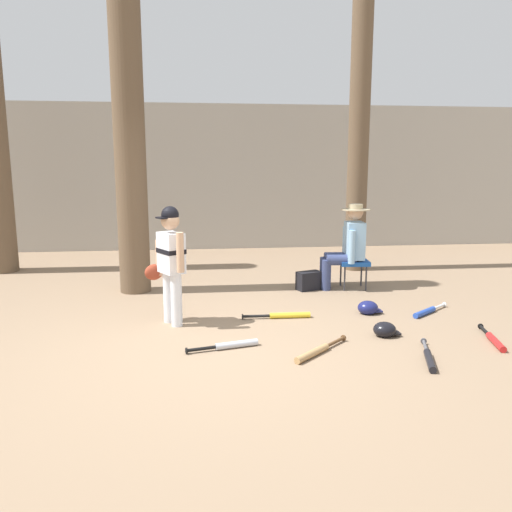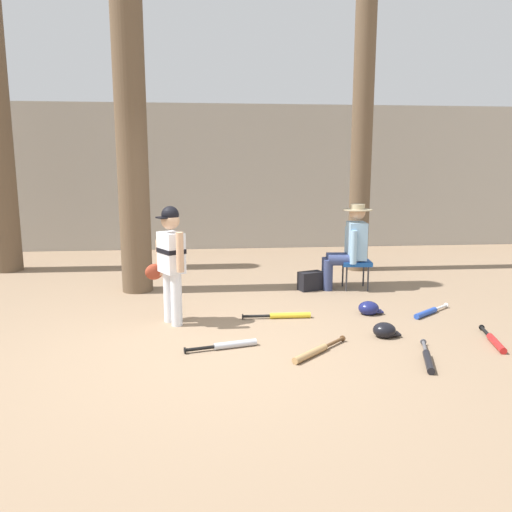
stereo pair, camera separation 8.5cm
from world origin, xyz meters
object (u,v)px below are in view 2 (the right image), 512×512
object	(u,v)px
young_ballplayer	(170,257)
batting_helmet_black	(385,330)
tree_behind_spectator	(363,99)
bat_wood_tan	(314,352)
tree_near_player	(129,70)
bat_yellow_trainer	(285,315)
bat_red_barrel	(495,341)
bat_aluminum_silver	(230,345)
bat_blue_youth	(428,312)
bat_black_composite	(428,359)
batting_helmet_navy	(369,308)
folding_stool	(356,263)
seated_spectator	(349,244)
handbag_beside_stool	(311,281)

from	to	relation	value
young_ballplayer	batting_helmet_black	xyz separation A→B (m)	(2.20, -0.67, -0.68)
tree_behind_spectator	bat_wood_tan	distance (m)	4.90
tree_near_player	young_ballplayer	bearing A→B (deg)	-69.59
bat_yellow_trainer	bat_red_barrel	bearing A→B (deg)	-28.73
young_ballplayer	bat_aluminum_silver	world-z (taller)	young_ballplayer
bat_blue_youth	bat_black_composite	distance (m)	1.54
tree_behind_spectator	batting_helmet_navy	world-z (taller)	tree_behind_spectator
tree_near_player	bat_black_composite	distance (m)	5.06
folding_stool	bat_red_barrel	xyz separation A→B (m)	(0.71, -2.35, -0.33)
folding_stool	seated_spectator	size ratio (longest dim) A/B	0.36
tree_near_player	bat_wood_tan	world-z (taller)	tree_near_player
young_ballplayer	bat_blue_youth	xyz separation A→B (m)	(2.98, 0.03, -0.71)
handbag_beside_stool	batting_helmet_black	bearing A→B (deg)	-79.97
tree_near_player	handbag_beside_stool	distance (m)	3.72
handbag_beside_stool	bat_red_barrel	bearing A→B (deg)	-59.96
folding_stool	bat_blue_youth	distance (m)	1.46
bat_aluminum_silver	batting_helmet_black	world-z (taller)	batting_helmet_black
bat_yellow_trainer	batting_helmet_navy	bearing A→B (deg)	3.86
handbag_beside_stool	bat_yellow_trainer	distance (m)	1.41
bat_blue_youth	bat_black_composite	xyz separation A→B (m)	(-0.63, -1.40, 0.00)
tree_near_player	bat_black_composite	size ratio (longest dim) A/B	8.98
bat_red_barrel	bat_wood_tan	bearing A→B (deg)	-176.68
tree_near_player	bat_wood_tan	xyz separation A→B (m)	(1.95, -2.64, -2.92)
folding_stool	seated_spectator	xyz separation A→B (m)	(-0.10, 0.01, 0.28)
seated_spectator	batting_helmet_black	bearing A→B (deg)	-95.31
bat_blue_youth	batting_helmet_black	bearing A→B (deg)	-138.23
tree_behind_spectator	bat_red_barrel	world-z (taller)	tree_behind_spectator
bat_red_barrel	batting_helmet_navy	world-z (taller)	batting_helmet_navy
seated_spectator	bat_red_barrel	bearing A→B (deg)	-71.14
bat_blue_youth	batting_helmet_black	distance (m)	1.04
bat_wood_tan	bat_black_composite	xyz separation A→B (m)	(0.97, -0.27, 0.00)
young_ballplayer	bat_aluminum_silver	bearing A→B (deg)	-54.35
bat_aluminum_silver	batting_helmet_black	bearing A→B (deg)	6.25
bat_aluminum_silver	batting_helmet_navy	world-z (taller)	batting_helmet_navy
bat_wood_tan	batting_helmet_navy	world-z (taller)	batting_helmet_navy
seated_spectator	bat_yellow_trainer	xyz separation A→B (m)	(-1.11, -1.31, -0.61)
young_ballplayer	handbag_beside_stool	size ratio (longest dim) A/B	3.84
seated_spectator	bat_aluminum_silver	bearing A→B (deg)	-128.92
handbag_beside_stool	young_ballplayer	bearing A→B (deg)	-143.89
folding_stool	handbag_beside_stool	distance (m)	0.68
seated_spectator	batting_helmet_black	world-z (taller)	seated_spectator
tree_near_player	bat_aluminum_silver	bearing A→B (deg)	-63.72
batting_helmet_black	batting_helmet_navy	size ratio (longest dim) A/B	0.97
bat_black_composite	handbag_beside_stool	bearing A→B (deg)	100.49
handbag_beside_stool	bat_yellow_trainer	size ratio (longest dim) A/B	0.43
bat_blue_youth	tree_near_player	bearing A→B (deg)	156.90
tree_behind_spectator	young_ballplayer	world-z (taller)	tree_behind_spectator
young_ballplayer	bat_blue_youth	distance (m)	3.06
tree_near_player	bat_red_barrel	world-z (taller)	tree_near_player
folding_stool	bat_red_barrel	world-z (taller)	folding_stool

